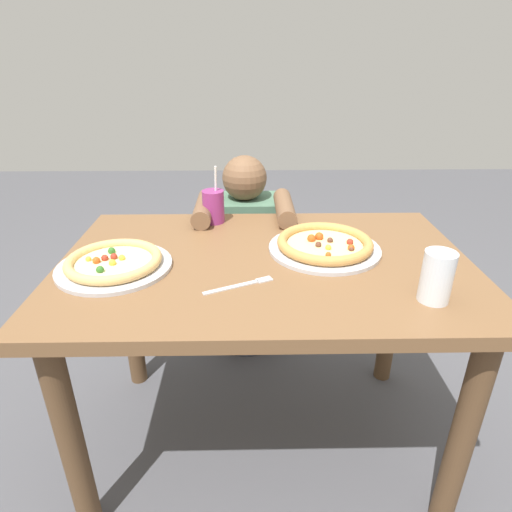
{
  "coord_description": "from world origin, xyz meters",
  "views": [
    {
      "loc": [
        -0.05,
        -1.18,
        1.33
      ],
      "look_at": [
        -0.03,
        -0.04,
        0.78
      ],
      "focal_mm": 30.18,
      "sensor_mm": 36.0,
      "label": 1
    }
  ],
  "objects_px": {
    "drink_cup_colored": "(213,206)",
    "pizza_far": "(325,245)",
    "diner_seated": "(246,263)",
    "pizza_near": "(114,263)",
    "fork": "(242,285)",
    "water_cup_clear": "(437,276)"
  },
  "relations": [
    {
      "from": "pizza_far",
      "to": "diner_seated",
      "type": "height_order",
      "value": "diner_seated"
    },
    {
      "from": "pizza_far",
      "to": "fork",
      "type": "relative_size",
      "value": 1.85
    },
    {
      "from": "drink_cup_colored",
      "to": "fork",
      "type": "bearing_deg",
      "value": -77.26
    },
    {
      "from": "pizza_near",
      "to": "diner_seated",
      "type": "bearing_deg",
      "value": 59.65
    },
    {
      "from": "pizza_near",
      "to": "pizza_far",
      "type": "relative_size",
      "value": 0.94
    },
    {
      "from": "pizza_near",
      "to": "fork",
      "type": "height_order",
      "value": "pizza_near"
    },
    {
      "from": "pizza_far",
      "to": "drink_cup_colored",
      "type": "relative_size",
      "value": 1.68
    },
    {
      "from": "pizza_far",
      "to": "diner_seated",
      "type": "bearing_deg",
      "value": 115.75
    },
    {
      "from": "pizza_far",
      "to": "fork",
      "type": "bearing_deg",
      "value": -139.59
    },
    {
      "from": "pizza_near",
      "to": "drink_cup_colored",
      "type": "bearing_deg",
      "value": 54.6
    },
    {
      "from": "diner_seated",
      "to": "pizza_near",
      "type": "bearing_deg",
      "value": -120.35
    },
    {
      "from": "pizza_near",
      "to": "pizza_far",
      "type": "height_order",
      "value": "pizza_far"
    },
    {
      "from": "pizza_far",
      "to": "diner_seated",
      "type": "distance_m",
      "value": 0.68
    },
    {
      "from": "pizza_near",
      "to": "water_cup_clear",
      "type": "distance_m",
      "value": 0.89
    },
    {
      "from": "pizza_far",
      "to": "diner_seated",
      "type": "relative_size",
      "value": 0.38
    },
    {
      "from": "water_cup_clear",
      "to": "diner_seated",
      "type": "bearing_deg",
      "value": 120.1
    },
    {
      "from": "diner_seated",
      "to": "drink_cup_colored",
      "type": "bearing_deg",
      "value": -112.48
    },
    {
      "from": "pizza_near",
      "to": "diner_seated",
      "type": "xyz_separation_m",
      "value": [
        0.38,
        0.65,
        -0.33
      ]
    },
    {
      "from": "fork",
      "to": "diner_seated",
      "type": "distance_m",
      "value": 0.82
    },
    {
      "from": "drink_cup_colored",
      "to": "pizza_far",
      "type": "bearing_deg",
      "value": -35.13
    },
    {
      "from": "water_cup_clear",
      "to": "diner_seated",
      "type": "height_order",
      "value": "diner_seated"
    },
    {
      "from": "drink_cup_colored",
      "to": "water_cup_clear",
      "type": "distance_m",
      "value": 0.82
    }
  ]
}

